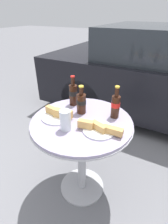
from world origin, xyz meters
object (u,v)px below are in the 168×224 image
at_px(drinking_glass, 65,121).
at_px(lunch_plate_far, 99,128).
at_px(cola_bottle_right, 116,105).
at_px(bistro_table, 82,138).
at_px(lunch_plate_near, 58,115).
at_px(cola_bottle_left, 73,94).
at_px(cola_bottle_center, 81,102).

relative_size(drinking_glass, lunch_plate_far, 0.47).
relative_size(cola_bottle_right, lunch_plate_far, 0.81).
bearing_deg(bistro_table, lunch_plate_far, -20.16).
bearing_deg(cola_bottle_right, drinking_glass, -127.12).
bearing_deg(drinking_glass, lunch_plate_far, 22.54).
bearing_deg(drinking_glass, cola_bottle_right, 52.88).
height_order(cola_bottle_right, lunch_plate_near, cola_bottle_right).
bearing_deg(drinking_glass, bistro_table, 75.13).
bearing_deg(bistro_table, lunch_plate_near, -164.28).
bearing_deg(bistro_table, cola_bottle_left, 134.50).
xyz_separation_m(cola_bottle_center, drinking_glass, (0.02, -0.24, -0.02)).
bearing_deg(drinking_glass, cola_bottle_center, 93.93).
height_order(cola_bottle_left, cola_bottle_center, cola_bottle_left).
relative_size(bistro_table, lunch_plate_near, 3.10).
distance_m(cola_bottle_left, lunch_plate_far, 0.43).
xyz_separation_m(cola_bottle_left, cola_bottle_center, (0.13, -0.09, -0.01)).
xyz_separation_m(cola_bottle_left, cola_bottle_right, (0.37, -0.02, -0.00)).
relative_size(cola_bottle_right, drinking_glass, 1.72).
height_order(cola_bottle_left, cola_bottle_right, cola_bottle_left).
xyz_separation_m(bistro_table, cola_bottle_center, (-0.06, 0.10, 0.26)).
distance_m(cola_bottle_center, lunch_plate_far, 0.28).
bearing_deg(lunch_plate_far, cola_bottle_right, 83.21).
bearing_deg(cola_bottle_right, cola_bottle_left, 176.36).
height_order(cola_bottle_right, lunch_plate_far, cola_bottle_right).
bearing_deg(lunch_plate_near, drinking_glass, -36.51).
distance_m(bistro_table, cola_bottle_right, 0.36).
xyz_separation_m(cola_bottle_right, cola_bottle_center, (-0.25, -0.06, -0.01)).
bearing_deg(cola_bottle_right, bistro_table, -140.36).
bearing_deg(lunch_plate_near, cola_bottle_left, 92.19).
height_order(cola_bottle_left, lunch_plate_far, cola_bottle_left).
distance_m(cola_bottle_right, lunch_plate_near, 0.43).
distance_m(cola_bottle_left, cola_bottle_right, 0.37).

